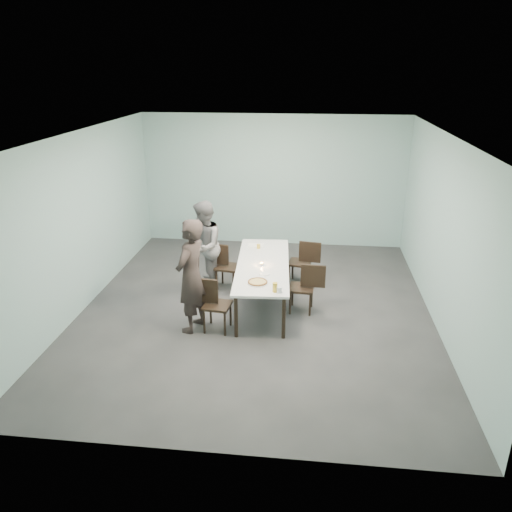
# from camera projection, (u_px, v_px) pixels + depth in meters

# --- Properties ---
(ground) EXTENTS (7.00, 7.00, 0.00)m
(ground) POSITION_uv_depth(u_px,v_px,m) (256.00, 309.00, 8.76)
(ground) COLOR #333335
(ground) RESTS_ON ground
(room_shell) EXTENTS (6.02, 7.02, 3.01)m
(room_shell) POSITION_uv_depth(u_px,v_px,m) (256.00, 196.00, 8.02)
(room_shell) COLOR #94BABB
(room_shell) RESTS_ON ground
(table) EXTENTS (1.06, 2.65, 0.75)m
(table) POSITION_uv_depth(u_px,v_px,m) (263.00, 267.00, 8.74)
(table) COLOR white
(table) RESTS_ON ground
(chair_near_left) EXTENTS (0.63, 0.46, 0.87)m
(chair_near_left) POSITION_uv_depth(u_px,v_px,m) (212.00, 301.00, 7.92)
(chair_near_left) COLOR black
(chair_near_left) RESTS_ON ground
(chair_far_left) EXTENTS (0.64, 0.48, 0.87)m
(chair_far_left) POSITION_uv_depth(u_px,v_px,m) (224.00, 263.00, 9.42)
(chair_far_left) COLOR black
(chair_far_left) RESTS_ON ground
(chair_near_right) EXTENTS (0.63, 0.45, 0.87)m
(chair_near_right) POSITION_uv_depth(u_px,v_px,m) (306.00, 285.00, 8.51)
(chair_near_right) COLOR black
(chair_near_right) RESTS_ON ground
(chair_far_right) EXTENTS (0.64, 0.48, 0.87)m
(chair_far_right) POSITION_uv_depth(u_px,v_px,m) (304.00, 260.00, 9.59)
(chair_far_right) COLOR black
(chair_far_right) RESTS_ON ground
(diner_near) EXTENTS (0.62, 0.77, 1.85)m
(diner_near) POSITION_uv_depth(u_px,v_px,m) (191.00, 276.00, 7.79)
(diner_near) COLOR black
(diner_near) RESTS_ON ground
(diner_far) EXTENTS (0.71, 0.88, 1.70)m
(diner_far) POSITION_uv_depth(u_px,v_px,m) (204.00, 246.00, 9.28)
(diner_far) COLOR slate
(diner_far) RESTS_ON ground
(pizza) EXTENTS (0.34, 0.34, 0.04)m
(pizza) POSITION_uv_depth(u_px,v_px,m) (258.00, 282.00, 7.95)
(pizza) COLOR white
(pizza) RESTS_ON table
(side_plate) EXTENTS (0.18, 0.18, 0.01)m
(side_plate) POSITION_uv_depth(u_px,v_px,m) (264.00, 274.00, 8.30)
(side_plate) COLOR white
(side_plate) RESTS_ON table
(beer_glass) EXTENTS (0.08, 0.08, 0.15)m
(beer_glass) POSITION_uv_depth(u_px,v_px,m) (275.00, 287.00, 7.63)
(beer_glass) COLOR gold
(beer_glass) RESTS_ON table
(water_tumbler) EXTENTS (0.08, 0.08, 0.09)m
(water_tumbler) POSITION_uv_depth(u_px,v_px,m) (279.00, 290.00, 7.62)
(water_tumbler) COLOR silver
(water_tumbler) RESTS_ON table
(tealight) EXTENTS (0.06, 0.06, 0.05)m
(tealight) POSITION_uv_depth(u_px,v_px,m) (262.00, 264.00, 8.65)
(tealight) COLOR silver
(tealight) RESTS_ON table
(amber_tumbler) EXTENTS (0.07, 0.07, 0.08)m
(amber_tumbler) POSITION_uv_depth(u_px,v_px,m) (258.00, 246.00, 9.44)
(amber_tumbler) COLOR gold
(amber_tumbler) RESTS_ON table
(menu) EXTENTS (0.31, 0.24, 0.01)m
(menu) POSITION_uv_depth(u_px,v_px,m) (256.00, 245.00, 9.61)
(menu) COLOR silver
(menu) RESTS_ON table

